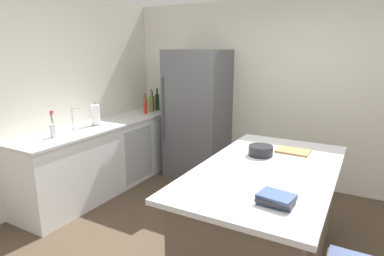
{
  "coord_description": "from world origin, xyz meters",
  "views": [
    {
      "loc": [
        1.06,
        -2.35,
        1.9
      ],
      "look_at": [
        -0.75,
        0.9,
        1.0
      ],
      "focal_mm": 30.06,
      "sensor_mm": 36.0,
      "label": 1
    }
  ],
  "objects_px": {
    "wine_bottle": "(157,101)",
    "flower_vase": "(53,128)",
    "whiskey_bottle": "(152,103)",
    "sink_faucet": "(73,118)",
    "vinegar_bottle": "(145,105)",
    "cutting_board": "(293,151)",
    "refrigerator": "(198,115)",
    "hot_sauce_bottle": "(146,109)",
    "kitchen_island": "(265,217)",
    "olive_oil_bottle": "(151,103)",
    "paper_towel_roll": "(96,115)",
    "mixing_bowl": "(261,151)",
    "cookbook_stack": "(276,199)"
  },
  "relations": [
    {
      "from": "mixing_bowl",
      "to": "cookbook_stack",
      "type": "bearing_deg",
      "value": -66.82
    },
    {
      "from": "sink_faucet",
      "to": "whiskey_bottle",
      "type": "height_order",
      "value": "whiskey_bottle"
    },
    {
      "from": "kitchen_island",
      "to": "wine_bottle",
      "type": "bearing_deg",
      "value": 143.16
    },
    {
      "from": "paper_towel_roll",
      "to": "vinegar_bottle",
      "type": "height_order",
      "value": "paper_towel_roll"
    },
    {
      "from": "cookbook_stack",
      "to": "paper_towel_roll",
      "type": "bearing_deg",
      "value": 157.92
    },
    {
      "from": "kitchen_island",
      "to": "hot_sauce_bottle",
      "type": "height_order",
      "value": "hot_sauce_bottle"
    },
    {
      "from": "mixing_bowl",
      "to": "cutting_board",
      "type": "distance_m",
      "value": 0.36
    },
    {
      "from": "refrigerator",
      "to": "vinegar_bottle",
      "type": "xyz_separation_m",
      "value": [
        -0.88,
        -0.14,
        0.09
      ]
    },
    {
      "from": "vinegar_bottle",
      "to": "cookbook_stack",
      "type": "distance_m",
      "value": 3.42
    },
    {
      "from": "sink_faucet",
      "to": "mixing_bowl",
      "type": "height_order",
      "value": "sink_faucet"
    },
    {
      "from": "paper_towel_roll",
      "to": "whiskey_bottle",
      "type": "height_order",
      "value": "whiskey_bottle"
    },
    {
      "from": "hot_sauce_bottle",
      "to": "cutting_board",
      "type": "height_order",
      "value": "hot_sauce_bottle"
    },
    {
      "from": "cutting_board",
      "to": "sink_faucet",
      "type": "bearing_deg",
      "value": -171.05
    },
    {
      "from": "kitchen_island",
      "to": "cookbook_stack",
      "type": "xyz_separation_m",
      "value": [
        0.24,
        -0.62,
        0.5
      ]
    },
    {
      "from": "olive_oil_bottle",
      "to": "whiskey_bottle",
      "type": "bearing_deg",
      "value": 121.36
    },
    {
      "from": "olive_oil_bottle",
      "to": "hot_sauce_bottle",
      "type": "height_order",
      "value": "olive_oil_bottle"
    },
    {
      "from": "vinegar_bottle",
      "to": "wine_bottle",
      "type": "bearing_deg",
      "value": 83.54
    },
    {
      "from": "cutting_board",
      "to": "vinegar_bottle",
      "type": "bearing_deg",
      "value": 159.08
    },
    {
      "from": "flower_vase",
      "to": "hot_sauce_bottle",
      "type": "xyz_separation_m",
      "value": [
        0.07,
        1.64,
        -0.03
      ]
    },
    {
      "from": "refrigerator",
      "to": "mixing_bowl",
      "type": "relative_size",
      "value": 8.34
    },
    {
      "from": "paper_towel_roll",
      "to": "mixing_bowl",
      "type": "relative_size",
      "value": 1.36
    },
    {
      "from": "wine_bottle",
      "to": "olive_oil_bottle",
      "type": "xyz_separation_m",
      "value": [
        0.02,
        -0.2,
        -0.0
      ]
    },
    {
      "from": "whiskey_bottle",
      "to": "cookbook_stack",
      "type": "height_order",
      "value": "whiskey_bottle"
    },
    {
      "from": "kitchen_island",
      "to": "whiskey_bottle",
      "type": "height_order",
      "value": "whiskey_bottle"
    },
    {
      "from": "vinegar_bottle",
      "to": "hot_sauce_bottle",
      "type": "bearing_deg",
      "value": -50.47
    },
    {
      "from": "refrigerator",
      "to": "hot_sauce_bottle",
      "type": "xyz_separation_m",
      "value": [
        -0.8,
        -0.23,
        0.05
      ]
    },
    {
      "from": "kitchen_island",
      "to": "flower_vase",
      "type": "xyz_separation_m",
      "value": [
        -2.42,
        -0.22,
        0.56
      ]
    },
    {
      "from": "hot_sauce_bottle",
      "to": "wine_bottle",
      "type": "bearing_deg",
      "value": 96.73
    },
    {
      "from": "mixing_bowl",
      "to": "sink_faucet",
      "type": "bearing_deg",
      "value": -176.28
    },
    {
      "from": "hot_sauce_bottle",
      "to": "whiskey_bottle",
      "type": "bearing_deg",
      "value": 106.42
    },
    {
      "from": "flower_vase",
      "to": "vinegar_bottle",
      "type": "relative_size",
      "value": 1.06
    },
    {
      "from": "whiskey_bottle",
      "to": "cutting_board",
      "type": "xyz_separation_m",
      "value": [
        2.54,
        -1.16,
        -0.11
      ]
    },
    {
      "from": "paper_towel_roll",
      "to": "cookbook_stack",
      "type": "height_order",
      "value": "paper_towel_roll"
    },
    {
      "from": "sink_faucet",
      "to": "olive_oil_bottle",
      "type": "xyz_separation_m",
      "value": [
        0.12,
        1.47,
        -0.02
      ]
    },
    {
      "from": "sink_faucet",
      "to": "cutting_board",
      "type": "distance_m",
      "value": 2.63
    },
    {
      "from": "kitchen_island",
      "to": "flower_vase",
      "type": "height_order",
      "value": "flower_vase"
    },
    {
      "from": "olive_oil_bottle",
      "to": "mixing_bowl",
      "type": "distance_m",
      "value": 2.59
    },
    {
      "from": "vinegar_bottle",
      "to": "cutting_board",
      "type": "relative_size",
      "value": 0.95
    },
    {
      "from": "kitchen_island",
      "to": "mixing_bowl",
      "type": "bearing_deg",
      "value": 117.92
    },
    {
      "from": "wine_bottle",
      "to": "olive_oil_bottle",
      "type": "bearing_deg",
      "value": -83.57
    },
    {
      "from": "flower_vase",
      "to": "whiskey_bottle",
      "type": "xyz_separation_m",
      "value": [
        -0.02,
        1.93,
        0.02
      ]
    },
    {
      "from": "kitchen_island",
      "to": "wine_bottle",
      "type": "relative_size",
      "value": 5.45
    },
    {
      "from": "kitchen_island",
      "to": "whiskey_bottle",
      "type": "distance_m",
      "value": 3.03
    },
    {
      "from": "wine_bottle",
      "to": "hot_sauce_bottle",
      "type": "height_order",
      "value": "wine_bottle"
    },
    {
      "from": "cutting_board",
      "to": "olive_oil_bottle",
      "type": "bearing_deg",
      "value": 156.82
    },
    {
      "from": "vinegar_bottle",
      "to": "cookbook_stack",
      "type": "bearing_deg",
      "value": -38.62
    },
    {
      "from": "sink_faucet",
      "to": "whiskey_bottle",
      "type": "relative_size",
      "value": 0.95
    },
    {
      "from": "sink_faucet",
      "to": "vinegar_bottle",
      "type": "bearing_deg",
      "value": 87.39
    },
    {
      "from": "wine_bottle",
      "to": "flower_vase",
      "type": "bearing_deg",
      "value": -90.61
    },
    {
      "from": "hot_sauce_bottle",
      "to": "cookbook_stack",
      "type": "height_order",
      "value": "hot_sauce_bottle"
    }
  ]
}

